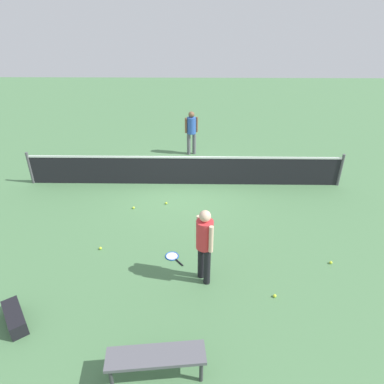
{
  "coord_description": "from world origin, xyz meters",
  "views": [
    {
      "loc": [
        0.4,
        -9.8,
        5.0
      ],
      "look_at": [
        0.28,
        -2.22,
        0.9
      ],
      "focal_mm": 31.31,
      "sensor_mm": 36.0,
      "label": 1
    }
  ],
  "objects": [
    {
      "name": "player_far_side",
      "position": [
        0.18,
        2.63,
        1.01
      ],
      "size": [
        0.52,
        0.42,
        1.7
      ],
      "color": "#595960",
      "rests_on": "ground_plane"
    },
    {
      "name": "tennis_ball_baseline",
      "position": [
        -1.41,
        -1.6,
        0.03
      ],
      "size": [
        0.07,
        0.07,
        0.07
      ],
      "primitive_type": "sphere",
      "color": "#C6E033",
      "rests_on": "ground_plane"
    },
    {
      "name": "tennis_ball_midcourt",
      "position": [
        1.97,
        -4.93,
        0.03
      ],
      "size": [
        0.07,
        0.07,
        0.07
      ],
      "primitive_type": "sphere",
      "color": "#C6E033",
      "rests_on": "ground_plane"
    },
    {
      "name": "tennis_racket_near_player",
      "position": [
        -0.14,
        -3.73,
        0.01
      ],
      "size": [
        0.5,
        0.56,
        0.03
      ],
      "color": "blue",
      "rests_on": "ground_plane"
    },
    {
      "name": "player_near_side",
      "position": [
        0.57,
        -4.45,
        1.01
      ],
      "size": [
        0.47,
        0.48,
        1.7
      ],
      "color": "black",
      "rests_on": "ground_plane"
    },
    {
      "name": "tennis_ball_stray_left",
      "position": [
        -1.88,
        -3.47,
        0.03
      ],
      "size": [
        0.07,
        0.07,
        0.07
      ],
      "primitive_type": "sphere",
      "color": "#C6E033",
      "rests_on": "ground_plane"
    },
    {
      "name": "tennis_ball_by_net",
      "position": [
        3.43,
        -3.9,
        0.03
      ],
      "size": [
        0.07,
        0.07,
        0.07
      ],
      "primitive_type": "sphere",
      "color": "#C6E033",
      "rests_on": "ground_plane"
    },
    {
      "name": "equipment_bag",
      "position": [
        -2.88,
        -5.6,
        0.14
      ],
      "size": [
        0.7,
        0.81,
        0.28
      ],
      "color": "black",
      "rests_on": "ground_plane"
    },
    {
      "name": "tennis_ball_near_player",
      "position": [
        -0.49,
        -1.32,
        0.03
      ],
      "size": [
        0.07,
        0.07,
        0.07
      ],
      "primitive_type": "sphere",
      "color": "#C6E033",
      "rests_on": "ground_plane"
    },
    {
      "name": "tennis_racket_far_player",
      "position": [
        -0.33,
        2.06,
        0.01
      ],
      "size": [
        0.56,
        0.5,
        0.03
      ],
      "color": "blue",
      "rests_on": "ground_plane"
    },
    {
      "name": "court_net",
      "position": [
        0.0,
        0.0,
        0.5
      ],
      "size": [
        10.09,
        0.09,
        1.07
      ],
      "color": "#4C4C51",
      "rests_on": "ground_plane"
    },
    {
      "name": "ground_plane",
      "position": [
        0.0,
        0.0,
        0.0
      ],
      "size": [
        40.0,
        40.0,
        0.0
      ],
      "primitive_type": "plane",
      "color": "#4C7A4C"
    },
    {
      "name": "courtside_bench",
      "position": [
        -0.19,
        -6.57,
        0.42
      ],
      "size": [
        1.53,
        0.56,
        0.48
      ],
      "color": "#595960",
      "rests_on": "ground_plane"
    }
  ]
}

